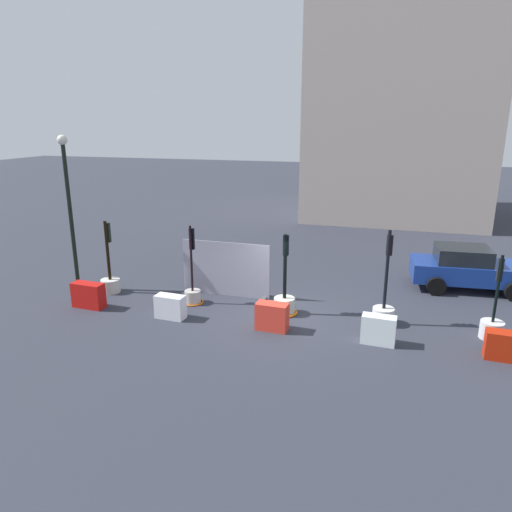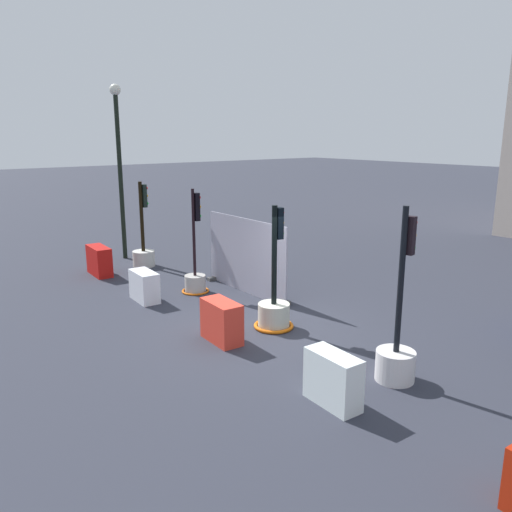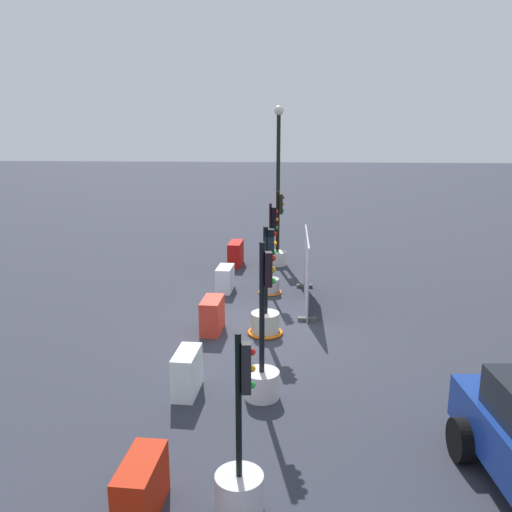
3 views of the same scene
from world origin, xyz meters
name	(u,v)px [view 3 (image 3 of 3)]	position (x,y,z in m)	size (l,w,h in m)	color
ground_plane	(256,332)	(0.00, 0.00, 0.00)	(120.00, 120.00, 0.00)	#2F313D
traffic_light_0	(277,251)	(-6.64, 0.39, 0.52)	(0.71, 0.71, 2.75)	silver
traffic_light_1	(270,278)	(-3.21, 0.25, 0.49)	(0.75, 0.75, 2.82)	#B0ABA5
traffic_light_2	(266,317)	(0.13, 0.26, 0.46)	(0.89, 0.89, 2.74)	beige
traffic_light_3	(262,371)	(3.35, 0.34, 0.56)	(0.68, 0.68, 3.08)	silver
traffic_light_4	(240,482)	(6.48, 0.20, 0.44)	(0.67, 0.67, 2.59)	silver
construction_barrier_0	(236,254)	(-6.50, -1.16, 0.44)	(1.16, 0.51, 0.88)	red
construction_barrier_1	(225,279)	(-3.36, -1.18, 0.39)	(1.00, 0.51, 0.78)	white
construction_barrier_2	(212,315)	(0.06, -1.09, 0.43)	(1.01, 0.53, 0.87)	red
construction_barrier_3	(187,372)	(3.26, -1.13, 0.43)	(0.99, 0.47, 0.86)	white
construction_barrier_4	(141,487)	(6.63, -1.12, 0.40)	(1.11, 0.53, 0.79)	#B8220B
street_lamp_post	(278,167)	(-8.07, 0.36, 3.52)	(0.36, 0.36, 5.78)	black
site_fence_panel	(306,271)	(-2.35, 1.33, 0.96)	(3.35, 0.50, 2.03)	#9694A7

